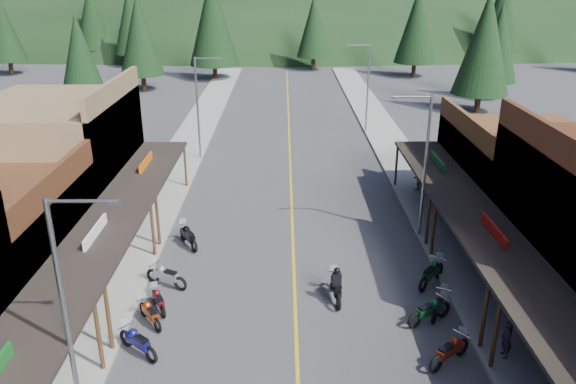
{
  "coord_description": "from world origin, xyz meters",
  "views": [
    {
      "loc": [
        -0.48,
        -20.44,
        13.8
      ],
      "look_at": [
        -0.27,
        7.18,
        3.0
      ],
      "focal_mm": 35.0,
      "sensor_mm": 36.0,
      "label": 1
    }
  ],
  "objects_px": {
    "pine_3": "(314,26)",
    "bike_west_10": "(188,235)",
    "pine_10": "(139,35)",
    "streetlight_0": "(69,307)",
    "pine_9": "(498,43)",
    "bike_east_6": "(450,350)",
    "bike_west_8": "(159,299)",
    "streetlight_3": "(366,84)",
    "shop_west_3": "(60,159)",
    "streetlight_2": "(423,161)",
    "pine_4": "(417,24)",
    "streetlight_1": "(199,104)",
    "pedestrian_east_a": "(507,339)",
    "pine_5": "(502,13)",
    "pine_1": "(131,19)",
    "pine_2": "(213,20)",
    "shop_east_3": "(520,174)",
    "pine_7": "(92,16)",
    "bike_east_9": "(432,272)",
    "bike_west_6": "(138,341)",
    "bike_west_7": "(150,312)",
    "pine_11": "(485,43)",
    "pedestrian_east_b": "(418,177)",
    "bike_east_7": "(430,309)",
    "bike_west_9": "(166,275)",
    "pine_0": "(4,29)",
    "pine_8": "(79,53)",
    "rider_on_bike": "(336,286)",
    "bike_east_8": "(439,303)"
  },
  "relations": [
    {
      "from": "shop_west_3",
      "to": "pine_2",
      "type": "bearing_deg",
      "value": 85.37
    },
    {
      "from": "pine_1",
      "to": "bike_west_10",
      "type": "height_order",
      "value": "pine_1"
    },
    {
      "from": "pine_11",
      "to": "pine_0",
      "type": "bearing_deg",
      "value": 158.2
    },
    {
      "from": "pine_4",
      "to": "pedestrian_east_b",
      "type": "height_order",
      "value": "pine_4"
    },
    {
      "from": "pine_3",
      "to": "pine_0",
      "type": "bearing_deg",
      "value": -174.81
    },
    {
      "from": "bike_west_10",
      "to": "pedestrian_east_a",
      "type": "xyz_separation_m",
      "value": [
        13.55,
        -9.67,
        0.28
      ]
    },
    {
      "from": "pine_7",
      "to": "pine_11",
      "type": "relative_size",
      "value": 1.01
    },
    {
      "from": "pine_1",
      "to": "pine_2",
      "type": "distance_m",
      "value": 18.45
    },
    {
      "from": "streetlight_1",
      "to": "pine_0",
      "type": "height_order",
      "value": "pine_0"
    },
    {
      "from": "bike_east_9",
      "to": "pedestrian_east_b",
      "type": "distance_m",
      "value": 12.34
    },
    {
      "from": "bike_west_7",
      "to": "pedestrian_east_b",
      "type": "bearing_deg",
      "value": 10.19
    },
    {
      "from": "streetlight_1",
      "to": "bike_west_9",
      "type": "relative_size",
      "value": 3.58
    },
    {
      "from": "bike_west_9",
      "to": "shop_east_3",
      "type": "bearing_deg",
      "value": -39.0
    },
    {
      "from": "bike_west_6",
      "to": "pedestrian_east_a",
      "type": "height_order",
      "value": "pedestrian_east_a"
    },
    {
      "from": "pine_7",
      "to": "bike_west_7",
      "type": "distance_m",
      "value": 80.94
    },
    {
      "from": "bike_west_7",
      "to": "bike_west_8",
      "type": "height_order",
      "value": "bike_west_7"
    },
    {
      "from": "pine_11",
      "to": "rider_on_bike",
      "type": "height_order",
      "value": "pine_11"
    },
    {
      "from": "streetlight_1",
      "to": "pedestrian_east_a",
      "type": "xyz_separation_m",
      "value": [
        14.86,
        -24.84,
        -3.52
      ]
    },
    {
      "from": "streetlight_0",
      "to": "pine_5",
      "type": "height_order",
      "value": "pine_5"
    },
    {
      "from": "bike_west_10",
      "to": "pine_1",
      "type": "bearing_deg",
      "value": 76.26
    },
    {
      "from": "pine_2",
      "to": "bike_west_10",
      "type": "bearing_deg",
      "value": -85.13
    },
    {
      "from": "pine_9",
      "to": "bike_east_6",
      "type": "xyz_separation_m",
      "value": [
        -18.27,
        -48.06,
        -5.74
      ]
    },
    {
      "from": "pine_11",
      "to": "shop_west_3",
      "type": "bearing_deg",
      "value": -141.68
    },
    {
      "from": "pine_4",
      "to": "streetlight_1",
      "type": "bearing_deg",
      "value": -123.29
    },
    {
      "from": "pine_0",
      "to": "pedestrian_east_a",
      "type": "bearing_deg",
      "value": -53.54
    },
    {
      "from": "streetlight_1",
      "to": "bike_west_7",
      "type": "xyz_separation_m",
      "value": [
        0.84,
        -22.39,
        -3.89
      ]
    },
    {
      "from": "shop_west_3",
      "to": "bike_west_10",
      "type": "bearing_deg",
      "value": -28.77
    },
    {
      "from": "streetlight_2",
      "to": "pine_4",
      "type": "bearing_deg",
      "value": 78.01
    },
    {
      "from": "bike_west_8",
      "to": "streetlight_3",
      "type": "bearing_deg",
      "value": 39.4
    },
    {
      "from": "bike_west_7",
      "to": "bike_west_8",
      "type": "xyz_separation_m",
      "value": [
        0.14,
        1.05,
        -0.03
      ]
    },
    {
      "from": "pine_2",
      "to": "bike_east_9",
      "type": "relative_size",
      "value": 5.99
    },
    {
      "from": "streetlight_0",
      "to": "pedestrian_east_b",
      "type": "height_order",
      "value": "streetlight_0"
    },
    {
      "from": "pine_3",
      "to": "bike_west_10",
      "type": "relative_size",
      "value": 4.76
    },
    {
      "from": "shop_west_3",
      "to": "streetlight_2",
      "type": "bearing_deg",
      "value": -9.04
    },
    {
      "from": "shop_west_3",
      "to": "bike_east_7",
      "type": "relative_size",
      "value": 4.9
    },
    {
      "from": "bike_west_10",
      "to": "pedestrian_east_a",
      "type": "height_order",
      "value": "pedestrian_east_a"
    },
    {
      "from": "pine_4",
      "to": "bike_east_7",
      "type": "relative_size",
      "value": 5.61
    },
    {
      "from": "pine_10",
      "to": "streetlight_0",
      "type": "bearing_deg",
      "value": -78.84
    },
    {
      "from": "bike_west_7",
      "to": "pine_8",
      "type": "bearing_deg",
      "value": 75.31
    },
    {
      "from": "shop_west_3",
      "to": "bike_west_6",
      "type": "height_order",
      "value": "shop_west_3"
    },
    {
      "from": "streetlight_3",
      "to": "bike_east_9",
      "type": "xyz_separation_m",
      "value": [
        -0.48,
        -27.24,
        -3.79
      ]
    },
    {
      "from": "bike_east_7",
      "to": "bike_west_8",
      "type": "bearing_deg",
      "value": -124.68
    },
    {
      "from": "streetlight_2",
      "to": "pine_3",
      "type": "relative_size",
      "value": 0.73
    },
    {
      "from": "bike_west_10",
      "to": "pine_7",
      "type": "bearing_deg",
      "value": 80.92
    },
    {
      "from": "shop_east_3",
      "to": "pine_7",
      "type": "height_order",
      "value": "pine_7"
    },
    {
      "from": "pine_2",
      "to": "pine_7",
      "type": "bearing_deg",
      "value": 140.71
    },
    {
      "from": "pine_11",
      "to": "bike_west_10",
      "type": "height_order",
      "value": "pine_11"
    },
    {
      "from": "streetlight_2",
      "to": "bike_east_8",
      "type": "height_order",
      "value": "streetlight_2"
    },
    {
      "from": "streetlight_0",
      "to": "bike_east_7",
      "type": "distance_m",
      "value": 14.3
    },
    {
      "from": "pine_5",
      "to": "bike_east_6",
      "type": "bearing_deg",
      "value": -110.64
    }
  ]
}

